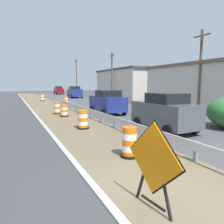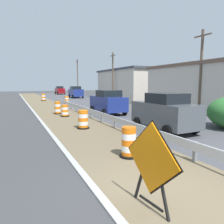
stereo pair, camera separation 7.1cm
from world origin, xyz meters
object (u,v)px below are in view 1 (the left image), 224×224
(car_trailing_near_lane, at_px, (59,90))
(utility_pole_near, at_px, (200,71))
(car_lead_far_lane, at_px, (108,102))
(traffic_barrel_far, at_px, (64,111))
(traffic_barrel_close, at_px, (83,120))
(car_mid_far_lane, at_px, (75,92))
(traffic_barrel_nearest, at_px, (129,143))
(traffic_barrel_farther, at_px, (66,100))
(warning_sign_diamond, at_px, (153,162))
(traffic_barrel_farthest, at_px, (42,98))
(utility_pole_mid, at_px, (112,76))
(utility_pole_far, at_px, (77,76))
(car_lead_near_lane, at_px, (165,112))
(traffic_barrel_mid, at_px, (57,108))

(car_trailing_near_lane, xyz_separation_m, utility_pole_near, (3.86, -41.72, 2.77))
(car_lead_far_lane, relative_size, utility_pole_near, 0.56)
(traffic_barrel_far, bearing_deg, traffic_barrel_close, -90.73)
(traffic_barrel_far, distance_m, car_mid_far_lane, 23.91)
(car_lead_far_lane, bearing_deg, car_trailing_near_lane, -6.14)
(traffic_barrel_nearest, bearing_deg, traffic_barrel_farther, 82.39)
(traffic_barrel_far, bearing_deg, warning_sign_diamond, -95.34)
(traffic_barrel_nearest, relative_size, traffic_barrel_far, 1.15)
(traffic_barrel_close, relative_size, car_mid_far_lane, 0.24)
(car_mid_far_lane, bearing_deg, traffic_barrel_farthest, -50.24)
(car_trailing_near_lane, relative_size, utility_pole_mid, 0.60)
(traffic_barrel_farthest, xyz_separation_m, utility_pole_far, (10.73, 17.44, 4.05))
(warning_sign_diamond, xyz_separation_m, utility_pole_mid, (12.33, 27.47, 2.94))
(traffic_barrel_nearest, bearing_deg, warning_sign_diamond, -111.76)
(traffic_barrel_nearest, bearing_deg, traffic_barrel_far, 89.61)
(traffic_barrel_farther, bearing_deg, utility_pole_far, 70.22)
(traffic_barrel_close, xyz_separation_m, car_trailing_near_lane, (7.48, 43.32, 0.53))
(utility_pole_mid, bearing_deg, car_trailing_near_lane, 98.53)
(car_lead_near_lane, relative_size, utility_pole_near, 0.57)
(traffic_barrel_close, relative_size, car_lead_far_lane, 0.27)
(traffic_barrel_nearest, distance_m, car_lead_far_lane, 11.28)
(car_lead_far_lane, bearing_deg, car_lead_near_lane, 179.74)
(car_lead_far_lane, bearing_deg, warning_sign_diamond, 158.30)
(traffic_barrel_nearest, bearing_deg, utility_pole_near, 31.91)
(traffic_barrel_mid, xyz_separation_m, utility_pole_far, (11.56, 33.19, 4.06))
(traffic_barrel_farther, xyz_separation_m, traffic_barrel_farthest, (-2.27, 6.09, 0.07))
(traffic_barrel_mid, relative_size, utility_pole_mid, 0.15)
(traffic_barrel_nearest, height_order, utility_pole_mid, utility_pole_mid)
(car_mid_far_lane, bearing_deg, utility_pole_near, 10.34)
(traffic_barrel_farthest, xyz_separation_m, car_lead_near_lane, (3.37, -25.16, 0.56))
(traffic_barrel_close, bearing_deg, traffic_barrel_farthest, 88.32)
(traffic_barrel_nearest, relative_size, car_mid_far_lane, 0.24)
(traffic_barrel_farthest, relative_size, car_mid_far_lane, 0.25)
(traffic_barrel_far, distance_m, traffic_barrel_farther, 11.76)
(traffic_barrel_farthest, relative_size, car_lead_far_lane, 0.28)
(traffic_barrel_mid, distance_m, traffic_barrel_farthest, 15.78)
(warning_sign_diamond, height_order, traffic_barrel_far, warning_sign_diamond)
(traffic_barrel_far, xyz_separation_m, traffic_barrel_farther, (2.86, 11.41, 0.02))
(car_lead_far_lane, bearing_deg, traffic_barrel_farther, 4.25)
(traffic_barrel_mid, height_order, car_lead_far_lane, car_lead_far_lane)
(traffic_barrel_close, xyz_separation_m, utility_pole_far, (11.39, 40.05, 4.06))
(traffic_barrel_mid, bearing_deg, car_mid_far_lane, 70.20)
(traffic_barrel_nearest, height_order, traffic_barrel_farthest, traffic_barrel_farthest)
(traffic_barrel_farther, xyz_separation_m, car_mid_far_lane, (4.47, 11.34, 0.66))
(traffic_barrel_close, relative_size, car_trailing_near_lane, 0.24)
(traffic_barrel_close, height_order, utility_pole_mid, utility_pole_mid)
(traffic_barrel_nearest, bearing_deg, car_trailing_near_lane, 81.27)
(traffic_barrel_far, relative_size, utility_pole_far, 0.11)
(car_mid_far_lane, bearing_deg, utility_pole_far, 163.64)
(car_mid_far_lane, bearing_deg, traffic_barrel_farther, -19.71)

